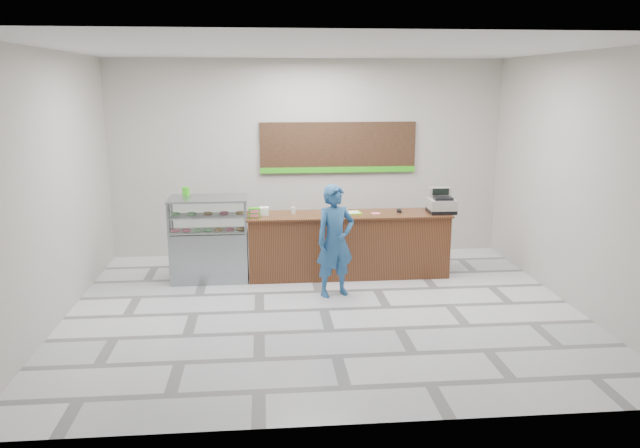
{
  "coord_description": "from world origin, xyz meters",
  "views": [
    {
      "loc": [
        -0.81,
        -8.15,
        3.07
      ],
      "look_at": [
        0.03,
        0.9,
        1.02
      ],
      "focal_mm": 35.0,
      "sensor_mm": 36.0,
      "label": 1
    }
  ],
  "objects": [
    {
      "name": "floor",
      "position": [
        0.0,
        0.0,
        0.0
      ],
      "size": [
        7.0,
        7.0,
        0.0
      ],
      "primitive_type": "plane",
      "color": "silver",
      "rests_on": "ground"
    },
    {
      "name": "display_case",
      "position": [
        -1.67,
        1.55,
        0.68
      ],
      "size": [
        1.22,
        0.72,
        1.33
      ],
      "color": "gray",
      "rests_on": "floor"
    },
    {
      "name": "promo_box",
      "position": [
        -0.95,
        1.39,
        1.11
      ],
      "size": [
        0.18,
        0.13,
        0.15
      ],
      "primitive_type": "cube",
      "rotation": [
        0.0,
        0.0,
        0.06
      ],
      "color": "green",
      "rests_on": "sales_counter"
    },
    {
      "name": "menu_board",
      "position": [
        0.55,
        2.96,
        1.93
      ],
      "size": [
        2.8,
        0.06,
        0.9
      ],
      "color": "black",
      "rests_on": "back_wall"
    },
    {
      "name": "cash_register",
      "position": [
        2.05,
        1.5,
        1.18
      ],
      "size": [
        0.43,
        0.45,
        0.39
      ],
      "rotation": [
        0.0,
        0.0,
        -0.03
      ],
      "color": "black",
      "rests_on": "sales_counter"
    },
    {
      "name": "green_cup_right",
      "position": [
        -2.01,
        1.77,
        1.39
      ],
      "size": [
        0.08,
        0.08,
        0.13
      ],
      "primitive_type": "cylinder",
      "color": "green",
      "rests_on": "display_case"
    },
    {
      "name": "ceiling",
      "position": [
        0.0,
        0.0,
        3.5
      ],
      "size": [
        7.0,
        7.0,
        0.0
      ],
      "primitive_type": "plane",
      "rotation": [
        3.14,
        0.0,
        0.0
      ],
      "color": "silver",
      "rests_on": "back_wall"
    },
    {
      "name": "green_cup_left",
      "position": [
        -2.05,
        1.79,
        1.4
      ],
      "size": [
        0.09,
        0.09,
        0.14
      ],
      "primitive_type": "cylinder",
      "color": "green",
      "rests_on": "display_case"
    },
    {
      "name": "card_terminal",
      "position": [
        1.39,
        1.6,
        1.05
      ],
      "size": [
        0.11,
        0.17,
        0.04
      ],
      "primitive_type": "cube",
      "rotation": [
        0.0,
        0.0,
        -0.25
      ],
      "color": "black",
      "rests_on": "sales_counter"
    },
    {
      "name": "sales_counter",
      "position": [
        0.55,
        1.55,
        0.52
      ],
      "size": [
        3.26,
        0.76,
        1.03
      ],
      "color": "brown",
      "rests_on": "floor"
    },
    {
      "name": "napkin_box",
      "position": [
        -0.8,
        1.58,
        1.09
      ],
      "size": [
        0.15,
        0.15,
        0.12
      ],
      "primitive_type": "cube",
      "rotation": [
        0.0,
        0.0,
        0.01
      ],
      "color": "white",
      "rests_on": "sales_counter"
    },
    {
      "name": "donut_decal",
      "position": [
        0.99,
        1.52,
        1.03
      ],
      "size": [
        0.16,
        0.16,
        0.0
      ],
      "primitive_type": "cylinder",
      "color": "#FB6782",
      "rests_on": "sales_counter"
    },
    {
      "name": "back_wall",
      "position": [
        0.0,
        3.0,
        1.75
      ],
      "size": [
        7.0,
        0.0,
        7.0
      ],
      "primitive_type": "plane",
      "rotation": [
        1.57,
        0.0,
        0.0
      ],
      "color": "#B7B2A8",
      "rests_on": "floor"
    },
    {
      "name": "serving_tray",
      "position": [
        0.57,
        1.56,
        1.04
      ],
      "size": [
        0.4,
        0.31,
        0.02
      ],
      "rotation": [
        0.0,
        0.0,
        0.12
      ],
      "color": "#80DC22",
      "rests_on": "sales_counter"
    },
    {
      "name": "straw_cup",
      "position": [
        -0.33,
        1.61,
        1.08
      ],
      "size": [
        0.07,
        0.07,
        0.11
      ],
      "primitive_type": "cylinder",
      "color": "silver",
      "rests_on": "sales_counter"
    },
    {
      "name": "customer",
      "position": [
        0.23,
        0.61,
        0.83
      ],
      "size": [
        0.7,
        0.58,
        1.65
      ],
      "primitive_type": "imported",
      "rotation": [
        0.0,
        0.0,
        0.34
      ],
      "color": "#245284",
      "rests_on": "floor"
    }
  ]
}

